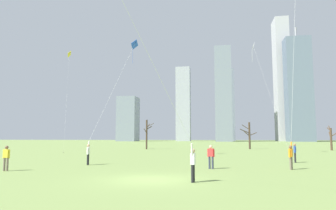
# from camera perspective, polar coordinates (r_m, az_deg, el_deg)

# --- Properties ---
(ground_plane) EXTENTS (400.00, 400.00, 0.00)m
(ground_plane) POSITION_cam_1_polar(r_m,az_deg,el_deg) (15.98, -3.42, -13.89)
(ground_plane) COLOR #7A934C
(kite_flyer_midfield_center_green) EXTENTS (2.61, 5.25, 16.60)m
(kite_flyer_midfield_center_green) POSITION_cam_1_polar(r_m,az_deg,el_deg) (22.84, 22.30, -3.97)
(kite_flyer_midfield_center_green) COLOR #726656
(kite_flyer_midfield_center_green) RESTS_ON ground
(kite_flyer_far_back_purple) EXTENTS (6.64, 11.46, 16.64)m
(kite_flyer_far_back_purple) POSITION_cam_1_polar(r_m,az_deg,el_deg) (12.88, -2.16, 3.61)
(kite_flyer_far_back_purple) COLOR black
(kite_flyer_far_back_purple) RESTS_ON ground
(kite_flyer_midfield_right_blue) EXTENTS (1.12, 11.63, 13.62)m
(kite_flyer_midfield_right_blue) POSITION_cam_1_polar(r_m,az_deg,el_deg) (26.71, -12.62, -3.51)
(kite_flyer_midfield_right_blue) COLOR black
(kite_flyer_midfield_right_blue) RESTS_ON ground
(bystander_far_off_by_trees) EXTENTS (0.49, 0.29, 1.62)m
(bystander_far_off_by_trees) POSITION_cam_1_polar(r_m,az_deg,el_deg) (21.29, 8.12, -9.44)
(bystander_far_off_by_trees) COLOR #33384C
(bystander_far_off_by_trees) RESTS_ON ground
(bystander_strolling_midfield) EXTENTS (0.51, 0.22, 1.62)m
(bystander_strolling_midfield) POSITION_cam_1_polar(r_m,az_deg,el_deg) (22.37, -28.23, -8.62)
(bystander_strolling_midfield) COLOR #726656
(bystander_strolling_midfield) RESTS_ON ground
(bystander_watching_nearby) EXTENTS (0.26, 0.50, 1.62)m
(bystander_watching_nearby) POSITION_cam_1_polar(r_m,az_deg,el_deg) (28.38, 22.84, -8.17)
(bystander_watching_nearby) COLOR black
(bystander_watching_nearby) RESTS_ON ground
(distant_kite_drifting_left_yellow) EXTENTS (3.45, 7.57, 16.83)m
(distant_kite_drifting_left_yellow) POSITION_cam_1_polar(r_m,az_deg,el_deg) (54.06, -18.19, 8.20)
(distant_kite_drifting_left_yellow) COLOR yellow
(distant_kite_drifting_left_yellow) RESTS_ON ground
(distant_kite_low_near_trees_white) EXTENTS (2.72, 8.18, 14.78)m
(distant_kite_low_near_trees_white) POSITION_cam_1_polar(r_m,az_deg,el_deg) (41.79, 16.15, 9.50)
(distant_kite_low_near_trees_white) COLOR white
(distant_kite_low_near_trees_white) RESTS_ON ground
(bare_tree_center) EXTENTS (1.66, 2.16, 4.11)m
(bare_tree_center) POSITION_cam_1_polar(r_m,az_deg,el_deg) (56.83, 28.43, -5.36)
(bare_tree_center) COLOR #4C3828
(bare_tree_center) RESTS_ON ground
(bare_tree_leftmost) EXTENTS (1.91, 2.67, 5.25)m
(bare_tree_leftmost) POSITION_cam_1_polar(r_m,az_deg,el_deg) (54.57, -4.01, -5.37)
(bare_tree_leftmost) COLOR #423326
(bare_tree_leftmost) RESTS_ON ground
(bare_tree_right_of_center) EXTENTS (3.15, 1.65, 4.86)m
(bare_tree_right_of_center) POSITION_cam_1_polar(r_m,az_deg,el_deg) (57.11, 15.07, -5.48)
(bare_tree_right_of_center) COLOR #423326
(bare_tree_right_of_center) RESTS_ON ground
(skyline_mid_tower_left) EXTENTS (6.86, 11.47, 64.81)m
(skyline_mid_tower_left) POSITION_cam_1_polar(r_m,az_deg,el_deg) (170.39, 20.70, 4.56)
(skyline_mid_tower_left) COLOR #B2B2B7
(skyline_mid_tower_left) RESTS_ON ground
(skyline_squat_block) EXTENTS (9.58, 5.36, 38.74)m
(skyline_squat_block) POSITION_cam_1_polar(r_m,az_deg,el_deg) (164.94, 10.77, 0.03)
(skyline_squat_block) COLOR gray
(skyline_squat_block) RESTS_ON ground
(skyline_tall_tower) EXTENTS (7.95, 9.56, 45.98)m
(skyline_tall_tower) POSITION_cam_1_polar(r_m,az_deg,el_deg) (149.33, 10.35, 2.06)
(skyline_tall_tower) COLOR gray
(skyline_tall_tower) RESTS_ON ground
(skyline_mid_tower_right) EXTENTS (11.54, 8.73, 55.32)m
(skyline_mid_tower_right) POSITION_cam_1_polar(r_m,az_deg,el_deg) (157.09, 23.40, 2.78)
(skyline_mid_tower_right) COLOR slate
(skyline_mid_tower_right) RESTS_ON ground
(skyline_short_annex) EXTENTS (9.77, 10.88, 23.05)m
(skyline_short_annex) POSITION_cam_1_polar(r_m,az_deg,el_deg) (159.84, -7.54, -2.65)
(skyline_short_annex) COLOR gray
(skyline_short_annex) RESTS_ON ground
(skyline_slender_spire) EXTENTS (7.56, 6.36, 39.65)m
(skyline_slender_spire) POSITION_cam_1_polar(r_m,az_deg,el_deg) (162.41, 2.90, 0.19)
(skyline_slender_spire) COLOR #9EA3AD
(skyline_slender_spire) RESTS_ON ground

